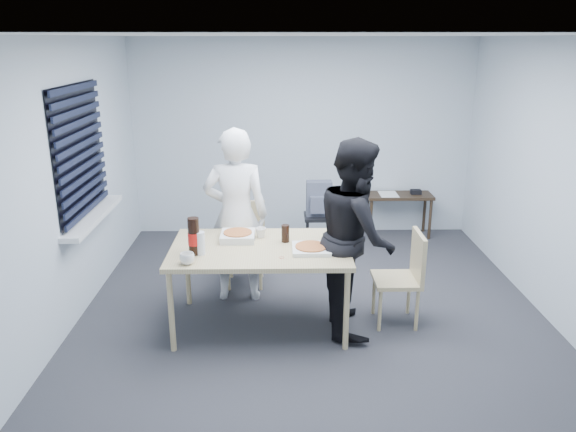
{
  "coord_description": "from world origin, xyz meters",
  "views": [
    {
      "loc": [
        -0.32,
        -4.94,
        2.58
      ],
      "look_at": [
        -0.24,
        0.1,
        0.98
      ],
      "focal_mm": 35.0,
      "sensor_mm": 36.0,
      "label": 1
    }
  ],
  "objects_px": {
    "chair_far": "(245,237)",
    "side_table": "(399,200)",
    "person_white": "(236,216)",
    "chair_right": "(406,272)",
    "backpack": "(319,199)",
    "soda_bottle": "(194,237)",
    "dining_table": "(260,253)",
    "stool": "(319,224)",
    "person_black": "(356,236)",
    "mug_b": "(261,233)",
    "mug_a": "(187,259)"
  },
  "relations": [
    {
      "from": "chair_far",
      "to": "side_table",
      "type": "bearing_deg",
      "value": 36.38
    },
    {
      "from": "person_white",
      "to": "chair_right",
      "type": "bearing_deg",
      "value": 160.27
    },
    {
      "from": "backpack",
      "to": "soda_bottle",
      "type": "bearing_deg",
      "value": -102.01
    },
    {
      "from": "chair_far",
      "to": "chair_right",
      "type": "bearing_deg",
      "value": -32.64
    },
    {
      "from": "dining_table",
      "to": "stool",
      "type": "distance_m",
      "value": 1.99
    },
    {
      "from": "chair_right",
      "to": "person_black",
      "type": "xyz_separation_m",
      "value": [
        -0.49,
        -0.05,
        0.37
      ]
    },
    {
      "from": "chair_right",
      "to": "dining_table",
      "type": "bearing_deg",
      "value": -178.67
    },
    {
      "from": "side_table",
      "to": "mug_b",
      "type": "relative_size",
      "value": 8.71
    },
    {
      "from": "chair_far",
      "to": "chair_right",
      "type": "height_order",
      "value": "same"
    },
    {
      "from": "chair_right",
      "to": "side_table",
      "type": "distance_m",
      "value": 2.49
    },
    {
      "from": "person_white",
      "to": "mug_a",
      "type": "xyz_separation_m",
      "value": [
        -0.34,
        -1.0,
        -0.05
      ]
    },
    {
      "from": "chair_right",
      "to": "mug_b",
      "type": "distance_m",
      "value": 1.4
    },
    {
      "from": "chair_right",
      "to": "mug_b",
      "type": "bearing_deg",
      "value": 170.62
    },
    {
      "from": "stool",
      "to": "mug_a",
      "type": "distance_m",
      "value": 2.61
    },
    {
      "from": "chair_right",
      "to": "stool",
      "type": "xyz_separation_m",
      "value": [
        -0.68,
        1.81,
        -0.13
      ]
    },
    {
      "from": "stool",
      "to": "soda_bottle",
      "type": "xyz_separation_m",
      "value": [
        -1.22,
        -2.02,
        0.56
      ]
    },
    {
      "from": "side_table",
      "to": "soda_bottle",
      "type": "xyz_separation_m",
      "value": [
        -2.35,
        -2.65,
        0.44
      ]
    },
    {
      "from": "person_black",
      "to": "dining_table",
      "type": "bearing_deg",
      "value": 88.62
    },
    {
      "from": "chair_far",
      "to": "stool",
      "type": "bearing_deg",
      "value": 43.91
    },
    {
      "from": "chair_right",
      "to": "person_white",
      "type": "relative_size",
      "value": 0.5
    },
    {
      "from": "dining_table",
      "to": "person_black",
      "type": "relative_size",
      "value": 0.91
    },
    {
      "from": "person_black",
      "to": "chair_right",
      "type": "bearing_deg",
      "value": -83.93
    },
    {
      "from": "person_white",
      "to": "mug_b",
      "type": "relative_size",
      "value": 17.7
    },
    {
      "from": "side_table",
      "to": "mug_b",
      "type": "xyz_separation_m",
      "value": [
        -1.79,
        -2.23,
        0.33
      ]
    },
    {
      "from": "side_table",
      "to": "stool",
      "type": "xyz_separation_m",
      "value": [
        -1.13,
        -0.64,
        -0.12
      ]
    },
    {
      "from": "person_white",
      "to": "person_black",
      "type": "distance_m",
      "value": 1.28
    },
    {
      "from": "person_white",
      "to": "person_black",
      "type": "height_order",
      "value": "same"
    },
    {
      "from": "chair_right",
      "to": "soda_bottle",
      "type": "height_order",
      "value": "soda_bottle"
    },
    {
      "from": "person_black",
      "to": "stool",
      "type": "bearing_deg",
      "value": 6.01
    },
    {
      "from": "dining_table",
      "to": "backpack",
      "type": "distance_m",
      "value": 1.95
    },
    {
      "from": "dining_table",
      "to": "mug_a",
      "type": "xyz_separation_m",
      "value": [
        -0.59,
        -0.4,
        0.11
      ]
    },
    {
      "from": "backpack",
      "to": "mug_b",
      "type": "height_order",
      "value": "backpack"
    },
    {
      "from": "chair_far",
      "to": "person_white",
      "type": "height_order",
      "value": "person_white"
    },
    {
      "from": "chair_far",
      "to": "side_table",
      "type": "distance_m",
      "value": 2.47
    },
    {
      "from": "person_white",
      "to": "mug_b",
      "type": "xyz_separation_m",
      "value": [
        0.26,
        -0.35,
        -0.06
      ]
    },
    {
      "from": "backpack",
      "to": "side_table",
      "type": "bearing_deg",
      "value": 49.38
    },
    {
      "from": "backpack",
      "to": "mug_a",
      "type": "distance_m",
      "value": 2.56
    },
    {
      "from": "dining_table",
      "to": "person_black",
      "type": "distance_m",
      "value": 0.87
    },
    {
      "from": "chair_right",
      "to": "stool",
      "type": "relative_size",
      "value": 1.81
    },
    {
      "from": "person_white",
      "to": "backpack",
      "type": "bearing_deg",
      "value": -126.83
    },
    {
      "from": "person_white",
      "to": "soda_bottle",
      "type": "distance_m",
      "value": 0.84
    },
    {
      "from": "side_table",
      "to": "chair_far",
      "type": "bearing_deg",
      "value": -143.62
    },
    {
      "from": "mug_a",
      "to": "side_table",
      "type": "bearing_deg",
      "value": 50.37
    },
    {
      "from": "side_table",
      "to": "mug_a",
      "type": "bearing_deg",
      "value": -129.63
    },
    {
      "from": "dining_table",
      "to": "soda_bottle",
      "type": "bearing_deg",
      "value": -162.9
    },
    {
      "from": "person_white",
      "to": "stool",
      "type": "distance_m",
      "value": 1.62
    },
    {
      "from": "chair_far",
      "to": "side_table",
      "type": "relative_size",
      "value": 1.02
    },
    {
      "from": "chair_far",
      "to": "person_black",
      "type": "xyz_separation_m",
      "value": [
        1.05,
        -1.04,
        0.37
      ]
    },
    {
      "from": "dining_table",
      "to": "person_white",
      "type": "relative_size",
      "value": 0.91
    },
    {
      "from": "dining_table",
      "to": "mug_a",
      "type": "distance_m",
      "value": 0.72
    }
  ]
}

